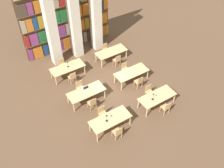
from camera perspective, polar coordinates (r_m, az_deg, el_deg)
ground_plane at (r=15.56m, az=-0.49°, el=-1.23°), size 40.00×40.00×0.00m
bookshelf_bank at (r=18.04m, az=-10.28°, el=15.42°), size 6.62×0.35×5.50m
pillar_left at (r=16.43m, az=-13.86°, el=13.26°), size 0.63×0.63×6.00m
pillar_center at (r=16.92m, az=-8.70°, el=14.96°), size 0.63×0.63×6.00m
pillar_right at (r=17.54m, az=-3.79°, el=16.44°), size 0.63×0.63×6.00m
reading_table_0 at (r=13.12m, az=-0.41°, el=-8.18°), size 2.19×0.93×0.73m
chair_0 at (r=12.88m, az=1.30°, el=-10.96°), size 0.42×0.40×0.87m
chair_1 at (r=13.66m, az=-2.21°, el=-6.63°), size 0.42×0.40×0.87m
desk_lamp_0 at (r=12.72m, az=-1.22°, el=-7.53°), size 0.14×0.14×0.49m
reading_table_1 at (r=14.41m, az=10.28°, el=-2.98°), size 2.19×0.93×0.73m
chair_2 at (r=14.23m, az=12.27°, el=-5.25°), size 0.42×0.40×0.87m
chair_3 at (r=14.94m, az=8.48°, el=-1.66°), size 0.42×0.40×0.87m
desk_lamp_1 at (r=13.92m, az=9.42°, el=-2.59°), size 0.14×0.14×0.47m
reading_table_2 at (r=14.52m, az=-5.90°, el=-1.92°), size 2.19×0.93×0.73m
chair_4 at (r=14.18m, az=-4.54°, el=-4.34°), size 0.42×0.40×0.87m
chair_5 at (r=15.14m, az=-7.32°, el=-0.76°), size 0.42×0.40×0.87m
laptop at (r=14.65m, az=-6.12°, el=-0.84°), size 0.32×0.22×0.21m
reading_table_3 at (r=15.76m, az=4.50°, el=2.56°), size 2.19×0.93×0.73m
chair_6 at (r=15.47m, az=6.19°, el=0.54°), size 0.42×0.40×0.87m
chair_7 at (r=16.35m, az=3.02°, el=3.56°), size 0.42×0.40×0.87m
reading_table_4 at (r=16.33m, az=-10.12°, el=3.62°), size 2.19×0.93×0.73m
chair_8 at (r=15.89m, az=-9.05°, el=1.59°), size 0.42×0.40×0.87m
chair_9 at (r=16.99m, az=-11.27°, el=4.43°), size 0.42×0.40×0.87m
desk_lamp_2 at (r=16.12m, az=-10.09°, el=4.70°), size 0.14×0.14×0.43m
reading_table_5 at (r=17.43m, az=-0.15°, el=7.30°), size 2.19×0.93×0.73m
chair_10 at (r=17.04m, az=1.18°, el=5.52°), size 0.42×0.40×0.87m
chair_11 at (r=18.06m, az=-1.47°, el=7.99°), size 0.42×0.40×0.87m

